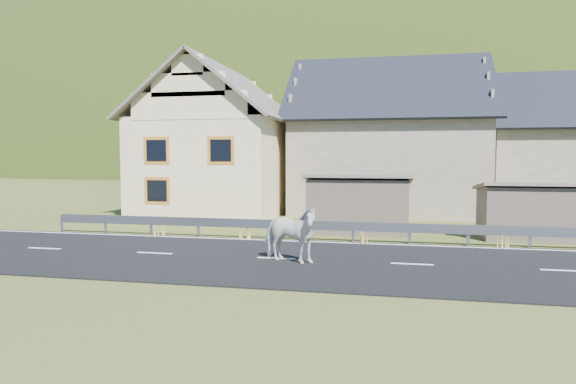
# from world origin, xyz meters

# --- Properties ---
(ground) EXTENTS (160.00, 160.00, 0.00)m
(ground) POSITION_xyz_m (0.00, 0.00, 0.00)
(ground) COLOR #3C4D17
(ground) RESTS_ON ground
(road) EXTENTS (60.00, 7.00, 0.04)m
(road) POSITION_xyz_m (0.00, 0.00, 0.02)
(road) COLOR black
(road) RESTS_ON ground
(lane_markings) EXTENTS (60.00, 6.60, 0.01)m
(lane_markings) POSITION_xyz_m (0.00, 0.00, 0.04)
(lane_markings) COLOR silver
(lane_markings) RESTS_ON road
(guardrail) EXTENTS (28.10, 0.09, 0.75)m
(guardrail) POSITION_xyz_m (-0.00, 3.68, 0.56)
(guardrail) COLOR #93969B
(guardrail) RESTS_ON ground
(shed_left) EXTENTS (4.30, 3.30, 2.40)m
(shed_left) POSITION_xyz_m (-2.00, 6.50, 1.10)
(shed_left) COLOR #6E5F50
(shed_left) RESTS_ON ground
(shed_right) EXTENTS (3.80, 2.90, 2.20)m
(shed_right) POSITION_xyz_m (4.50, 6.00, 1.00)
(shed_right) COLOR #6E5F50
(shed_right) RESTS_ON ground
(house_cream) EXTENTS (7.80, 9.80, 8.30)m
(house_cream) POSITION_xyz_m (-10.00, 12.00, 4.36)
(house_cream) COLOR #F8E4B0
(house_cream) RESTS_ON ground
(house_stone_a) EXTENTS (10.80, 9.80, 8.90)m
(house_stone_a) POSITION_xyz_m (-1.00, 15.00, 4.63)
(house_stone_a) COLOR tan
(house_stone_a) RESTS_ON ground
(house_stone_b) EXTENTS (9.80, 8.80, 8.10)m
(house_stone_b) POSITION_xyz_m (9.00, 17.00, 4.24)
(house_stone_b) COLOR tan
(house_stone_b) RESTS_ON ground
(mountain) EXTENTS (440.00, 280.00, 260.00)m
(mountain) POSITION_xyz_m (5.00, 180.00, -20.00)
(mountain) COLOR #1D3410
(mountain) RESTS_ON ground
(conifer_patch) EXTENTS (76.00, 50.00, 28.00)m
(conifer_patch) POSITION_xyz_m (-55.00, 110.00, 6.00)
(conifer_patch) COLOR black
(conifer_patch) RESTS_ON ground
(horse) EXTENTS (1.56, 2.17, 1.67)m
(horse) POSITION_xyz_m (-3.51, -0.47, 0.88)
(horse) COLOR silver
(horse) RESTS_ON road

